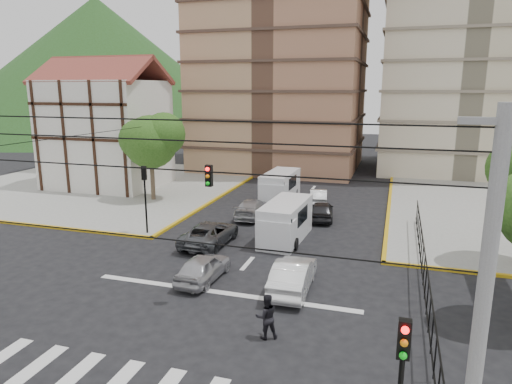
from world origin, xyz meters
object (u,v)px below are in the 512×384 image
at_px(van_left_lane, 279,188).
at_px(car_silver_front_left, 203,267).
at_px(traffic_light_se, 401,380).
at_px(van_right_lane, 285,223).
at_px(traffic_light_nw, 145,188).
at_px(car_white_front_right, 293,275).
at_px(pedestrian_crosswalk, 266,317).

distance_m(van_left_lane, car_silver_front_left, 16.73).
relative_size(traffic_light_se, van_right_lane, 0.80).
bearing_deg(traffic_light_nw, traffic_light_se, -45.00).
xyz_separation_m(van_right_lane, van_left_lane, (-2.84, 9.74, 0.00)).
xyz_separation_m(traffic_light_se, traffic_light_nw, (-15.60, 15.60, 0.00)).
bearing_deg(car_silver_front_left, traffic_light_se, 134.84).
bearing_deg(car_white_front_right, pedestrian_crosswalk, 87.81).
bearing_deg(traffic_light_se, van_right_lane, 111.65).
bearing_deg(pedestrian_crosswalk, traffic_light_se, 100.28).
bearing_deg(traffic_light_se, van_left_lane, 109.74).
relative_size(traffic_light_se, van_left_lane, 0.80).
xyz_separation_m(van_left_lane, pedestrian_crosswalk, (4.88, -20.97, -0.30)).
relative_size(traffic_light_nw, car_white_front_right, 0.96).
relative_size(traffic_light_se, car_white_front_right, 0.96).
bearing_deg(traffic_light_se, traffic_light_nw, 135.00).
height_order(car_white_front_right, pedestrian_crosswalk, pedestrian_crosswalk).
relative_size(van_right_lane, car_silver_front_left, 1.39).
xyz_separation_m(traffic_light_nw, van_left_lane, (5.99, 11.20, -1.92)).
xyz_separation_m(van_right_lane, car_white_front_right, (2.08, -6.78, -0.43)).
relative_size(van_left_lane, car_silver_front_left, 1.39).
relative_size(traffic_light_se, traffic_light_nw, 1.00).
relative_size(van_left_lane, pedestrian_crosswalk, 3.10).
bearing_deg(van_right_lane, car_silver_front_left, -106.27).
distance_m(traffic_light_se, van_right_lane, 18.45).
xyz_separation_m(traffic_light_nw, pedestrian_crosswalk, (10.87, -9.77, -2.22)).
bearing_deg(pedestrian_crosswalk, van_right_lane, -108.49).
bearing_deg(traffic_light_nw, van_right_lane, 9.36).
height_order(car_silver_front_left, pedestrian_crosswalk, pedestrian_crosswalk).
relative_size(traffic_light_nw, van_left_lane, 0.80).
bearing_deg(traffic_light_nw, car_white_front_right, -26.02).
bearing_deg(car_silver_front_left, car_white_front_right, -175.10).
relative_size(van_right_lane, car_white_front_right, 1.20).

